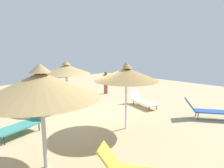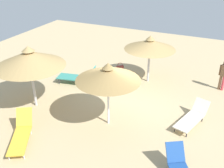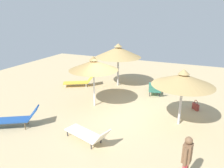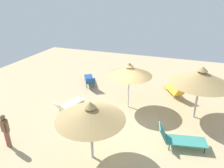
# 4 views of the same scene
# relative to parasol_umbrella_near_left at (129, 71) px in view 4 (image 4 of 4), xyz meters

# --- Properties ---
(ground) EXTENTS (24.00, 24.00, 0.10)m
(ground) POSITION_rel_parasol_umbrella_near_left_xyz_m (0.19, 1.31, -2.22)
(ground) COLOR tan
(parasol_umbrella_near_left) EXTENTS (2.47, 2.47, 2.62)m
(parasol_umbrella_near_left) POSITION_rel_parasol_umbrella_near_left_xyz_m (0.00, 0.00, 0.00)
(parasol_umbrella_near_left) COLOR white
(parasol_umbrella_near_left) RESTS_ON ground
(parasol_umbrella_center) EXTENTS (2.96, 2.96, 2.79)m
(parasol_umbrella_center) POSITION_rel_parasol_umbrella_near_left_xyz_m (-3.53, -0.13, 0.08)
(parasol_umbrella_center) COLOR #B2B2B7
(parasol_umbrella_center) RESTS_ON ground
(parasol_umbrella_near_right) EXTENTS (2.57, 2.57, 2.48)m
(parasol_umbrella_near_right) POSITION_rel_parasol_umbrella_near_left_xyz_m (0.25, 4.30, -0.14)
(parasol_umbrella_near_right) COLOR #B2B2B7
(parasol_umbrella_near_right) RESTS_ON ground
(lounge_chair_front) EXTENTS (2.07, 1.05, 0.97)m
(lounge_chair_front) POSITION_rel_parasol_umbrella_near_left_xyz_m (-2.91, 2.52, -1.76)
(lounge_chair_front) COLOR teal
(lounge_chair_front) RESTS_ON ground
(lounge_chair_edge) EXTENTS (1.13, 2.04, 0.76)m
(lounge_chair_edge) POSITION_rel_parasol_umbrella_near_left_xyz_m (3.06, 1.36, -1.85)
(lounge_chair_edge) COLOR silver
(lounge_chair_edge) RESTS_ON ground
(lounge_chair_far_right) EXTENTS (1.62, 2.17, 0.89)m
(lounge_chair_far_right) POSITION_rel_parasol_umbrella_near_left_xyz_m (3.37, -2.01, -1.76)
(lounge_chair_far_right) COLOR #1E478C
(lounge_chair_far_right) RESTS_ON ground
(lounge_chair_far_left) EXTENTS (1.54, 2.07, 0.87)m
(lounge_chair_far_left) POSITION_rel_parasol_umbrella_near_left_xyz_m (-2.39, -2.33, -1.83)
(lounge_chair_far_left) COLOR gold
(lounge_chair_far_left) RESTS_ON ground
(person_standing_back) EXTENTS (0.43, 0.26, 1.54)m
(person_standing_back) POSITION_rel_parasol_umbrella_near_left_xyz_m (3.84, 4.91, -1.31)
(person_standing_back) COLOR #D83F4C
(person_standing_back) RESTS_ON ground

